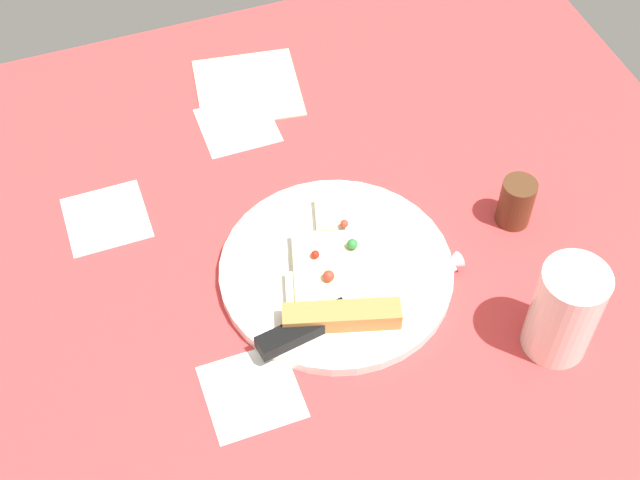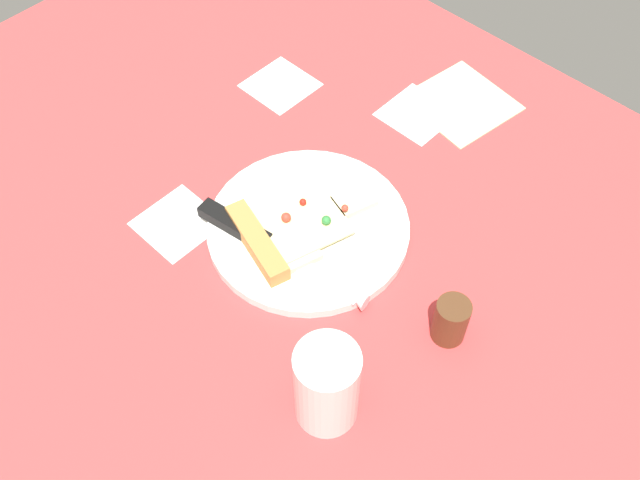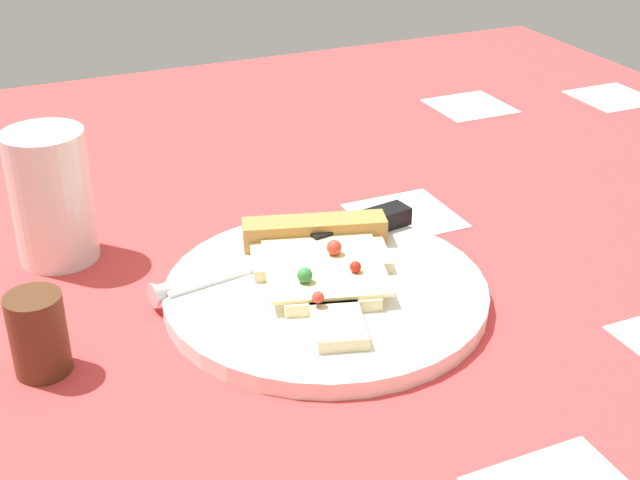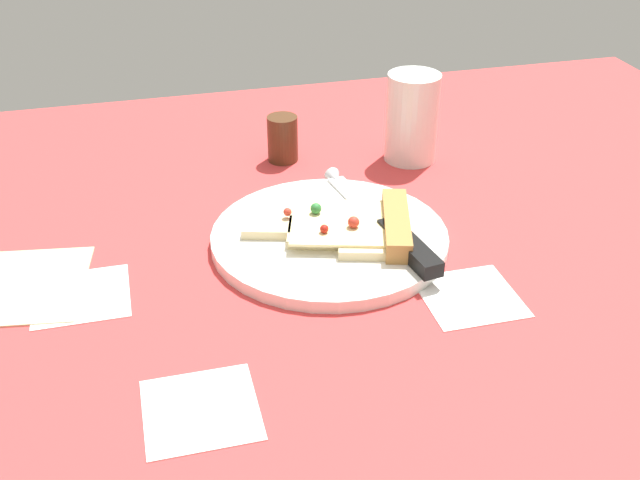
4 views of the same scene
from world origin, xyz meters
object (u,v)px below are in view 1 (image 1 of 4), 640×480
(knife, at_px, (343,312))
(pizza_slice, at_px, (338,283))
(drinking_glass, at_px, (565,311))
(napkin, at_px, (248,87))
(pepper_shaker, at_px, (516,202))
(plate, at_px, (336,271))

(knife, bearing_deg, pizza_slice, 158.21)
(pizza_slice, relative_size, knife, 0.79)
(pizza_slice, distance_m, drinking_glass, 0.23)
(knife, relative_size, napkin, 1.85)
(pizza_slice, bearing_deg, pepper_shaker, 23.88)
(plate, xyz_separation_m, pizza_slice, (0.01, 0.02, 0.01))
(plate, distance_m, pizza_slice, 0.03)
(knife, bearing_deg, napkin, 168.98)
(pepper_shaker, bearing_deg, napkin, -55.28)
(drinking_glass, height_order, pepper_shaker, drinking_glass)
(pizza_slice, height_order, drinking_glass, drinking_glass)
(plate, xyz_separation_m, napkin, (0.00, -0.32, -0.00))
(pizza_slice, bearing_deg, napkin, 105.45)
(plate, relative_size, knife, 1.04)
(napkin, bearing_deg, plate, 90.33)
(knife, height_order, napkin, knife)
(pepper_shaker, bearing_deg, plate, 1.14)
(pizza_slice, xyz_separation_m, drinking_glass, (-0.19, 0.13, 0.03))
(knife, bearing_deg, plate, 156.72)
(plate, bearing_deg, drinking_glass, 138.87)
(pizza_slice, xyz_separation_m, pepper_shaker, (-0.22, -0.03, 0.01))
(knife, bearing_deg, drinking_glass, 54.63)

